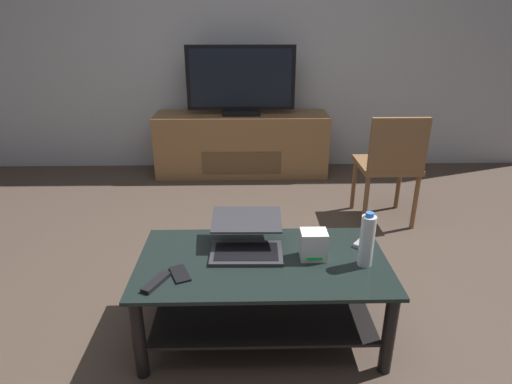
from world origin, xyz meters
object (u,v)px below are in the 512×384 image
dining_chair (390,162)px  water_bottle_near (367,240)px  coffee_table (262,284)px  television (241,82)px  router_box (313,245)px  media_cabinet (242,144)px  tv_remote (363,241)px  cell_phone (180,274)px  laptop (246,239)px  soundbar_remote (156,282)px

dining_chair → water_bottle_near: bearing=-112.0°
coffee_table → television: television is taller
coffee_table → router_box: (0.25, 0.02, 0.21)m
media_cabinet → water_bottle_near: water_bottle_near is taller
television → tv_remote: (0.66, -2.26, -0.49)m
water_bottle_near → media_cabinet: bearing=103.7°
dining_chair → router_box: dining_chair is taller
coffee_table → dining_chair: (1.02, 1.27, 0.20)m
tv_remote → cell_phone: bearing=-124.0°
router_box → tv_remote: router_box is taller
coffee_table → television: (-0.12, 2.42, 0.64)m
laptop → cell_phone: 0.38m
media_cabinet → dining_chair: dining_chair is taller
media_cabinet → water_bottle_near: bearing=-76.3°
media_cabinet → router_box: size_ratio=12.03×
coffee_table → soundbar_remote: size_ratio=7.59×
television → cell_phone: 2.60m
laptop → soundbar_remote: 0.50m
television → dining_chair: bearing=-45.3°
coffee_table → cell_phone: cell_phone is taller
television → tv_remote: television is taller
dining_chair → tv_remote: bearing=-113.6°
coffee_table → laptop: bearing=127.6°
cell_phone → tv_remote: size_ratio=0.88×
dining_chair → soundbar_remote: bearing=-135.7°
dining_chair → soundbar_remote: dining_chair is taller
coffee_table → media_cabinet: size_ratio=0.70×
tv_remote → router_box: bearing=-114.4°
water_bottle_near → soundbar_remote: (-0.96, -0.14, -0.12)m
laptop → water_bottle_near: 0.59m
media_cabinet → cell_phone: bearing=-95.8°
laptop → cell_phone: size_ratio=2.61×
router_box → tv_remote: (0.29, 0.14, -0.06)m
dining_chair → water_bottle_near: size_ratio=3.20×
cell_phone → laptop: bearing=13.4°
water_bottle_near → cell_phone: water_bottle_near is taller
water_bottle_near → cell_phone: (-0.87, -0.07, -0.12)m
media_cabinet → soundbar_remote: 2.66m
router_box → tv_remote: size_ratio=0.90×
cell_phone → dining_chair: bearing=22.0°
coffee_table → tv_remote: 0.58m
cell_phone → soundbar_remote: size_ratio=0.88×
tv_remote → soundbar_remote: (-1.01, -0.35, 0.00)m
router_box → soundbar_remote: router_box is taller
coffee_table → cell_phone: 0.43m
soundbar_remote → dining_chair: bearing=70.7°
media_cabinet → soundbar_remote: (-0.35, -2.63, 0.14)m
laptop → tv_remote: 0.62m
television → water_bottle_near: (0.61, -2.47, -0.37)m
dining_chair → router_box: (-0.77, -1.25, 0.01)m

